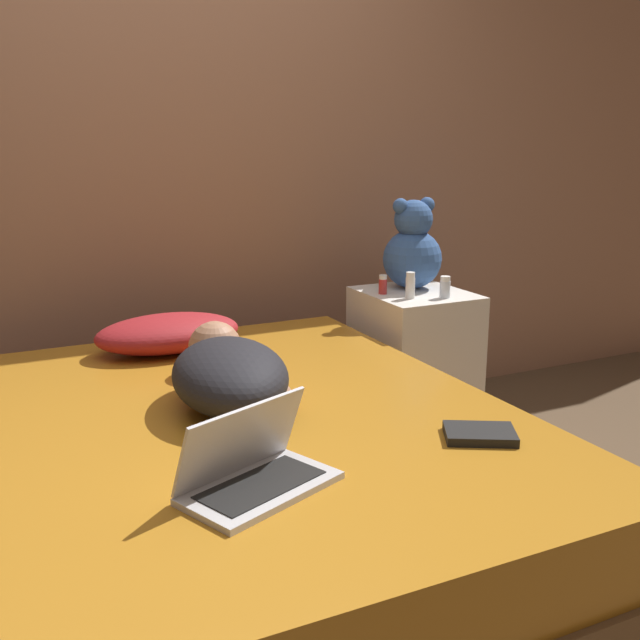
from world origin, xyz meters
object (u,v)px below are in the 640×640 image
Objects in this scene: person_lying at (229,371)px; bottle_red at (383,285)px; pillow at (168,333)px; bottle_clear at (445,287)px; teddy_bear at (413,249)px; laptop at (253,470)px; book at (480,434)px; bottle_white at (410,286)px.

person_lying is 1.05m from bottle_red.
bottle_clear is at bearing -9.63° from pillow.
bottle_red is at bearing 44.59° from person_lying.
pillow is 1.09m from teddy_bear.
teddy_bear reaches higher than laptop.
pillow is 1.38× the size of teddy_bear.
book is at bearing -65.56° from pillow.
bottle_clear is 0.14m from bottle_white.
book is at bearing -112.93° from bottle_white.
pillow is 1.10m from bottle_clear.
pillow is at bearing 179.40° from bottle_red.
bottle_clear is 0.83× the size of bottle_white.
person_lying is 3.10× the size of book.
person_lying is 7.75× the size of bottle_clear.
bottle_white is 0.48× the size of book.
bottle_white is (0.05, -0.12, 0.01)m from bottle_red.
person_lying is at bearing 132.12° from book.
person_lying is 8.62× the size of bottle_red.
bottle_clear is at bearing 16.96° from laptop.
person_lying is at bearing -148.55° from teddy_bear.
laptop is 1.04× the size of teddy_bear.
teddy_bear is 1.73× the size of book.
bottle_red is at bearing 136.74° from bottle_clear.
book is (-0.43, -1.01, -0.17)m from bottle_white.
bottle_white is at bearing -7.88° from pillow.
pillow is 1.33× the size of laptop.
bottle_white reaches higher than person_lying.
laptop is 1.53m from bottle_red.
book is at bearing -37.26° from person_lying.
teddy_bear is at bearing 93.19° from bottle_clear.
bottle_clear is (1.19, 0.97, 0.13)m from laptop.
laptop reaches higher than person_lying.
bottle_white is (0.92, 0.46, 0.09)m from person_lying.
book is (-0.37, -1.13, -0.16)m from bottle_red.
laptop is 4.50× the size of bottle_clear.
laptop is at bearing -140.93° from bottle_clear.
teddy_bear is 3.58× the size of bottle_white.
pillow is at bearing 172.12° from bottle_white.
book is (0.50, -0.55, -0.08)m from person_lying.
bottle_white reaches higher than pillow.
bottle_clear reaches higher than pillow.
teddy_bear is 0.22m from bottle_red.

